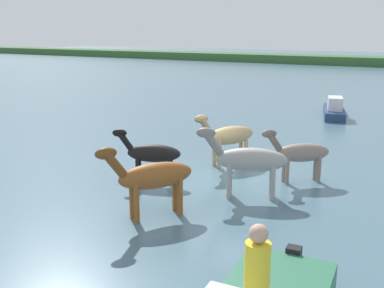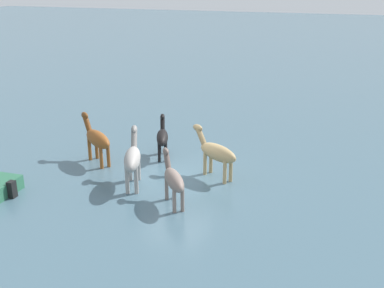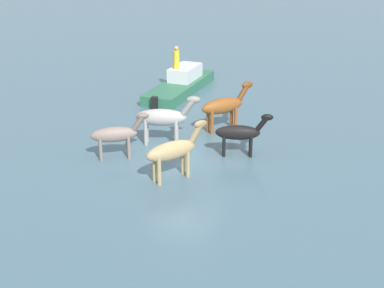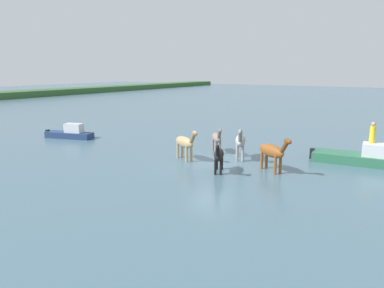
{
  "view_description": "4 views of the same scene",
  "coord_description": "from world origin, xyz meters",
  "px_view_note": "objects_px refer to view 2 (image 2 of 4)",
  "views": [
    {
      "loc": [
        6.45,
        -12.58,
        4.66
      ],
      "look_at": [
        -0.67,
        -0.59,
        1.18
      ],
      "focal_mm": 42.29,
      "sensor_mm": 36.0,
      "label": 1
    },
    {
      "loc": [
        15.6,
        6.94,
        7.42
      ],
      "look_at": [
        -0.69,
        0.34,
        1.16
      ],
      "focal_mm": 43.01,
      "sensor_mm": 36.0,
      "label": 2
    },
    {
      "loc": [
        -8.95,
        16.76,
        8.41
      ],
      "look_at": [
        -0.4,
        0.08,
        0.79
      ],
      "focal_mm": 51.8,
      "sensor_mm": 36.0,
      "label": 3
    },
    {
      "loc": [
        -17.79,
        -10.2,
        5.31
      ],
      "look_at": [
        -0.93,
        0.66,
        1.16
      ],
      "focal_mm": 33.94,
      "sensor_mm": 36.0,
      "label": 4
    }
  ],
  "objects_px": {
    "horse_chestnut_trailing": "(133,158)",
    "horse_pinto_flank": "(97,139)",
    "horse_dark_mare": "(216,152)",
    "horse_lead": "(173,179)",
    "horse_gray_outer": "(162,137)"
  },
  "relations": [
    {
      "from": "horse_chestnut_trailing",
      "to": "horse_lead",
      "type": "xyz_separation_m",
      "value": [
        0.86,
        2.07,
        -0.16
      ]
    },
    {
      "from": "horse_pinto_flank",
      "to": "horse_lead",
      "type": "xyz_separation_m",
      "value": [
        2.36,
        4.62,
        -0.13
      ]
    },
    {
      "from": "horse_pinto_flank",
      "to": "horse_lead",
      "type": "bearing_deg",
      "value": -174.02
    },
    {
      "from": "horse_gray_outer",
      "to": "horse_lead",
      "type": "xyz_separation_m",
      "value": [
        4.03,
        2.35,
        0.03
      ]
    },
    {
      "from": "horse_chestnut_trailing",
      "to": "horse_dark_mare",
      "type": "bearing_deg",
      "value": -78.51
    },
    {
      "from": "horse_lead",
      "to": "horse_pinto_flank",
      "type": "bearing_deg",
      "value": 23.59
    },
    {
      "from": "horse_dark_mare",
      "to": "horse_pinto_flank",
      "type": "distance_m",
      "value": 5.23
    },
    {
      "from": "horse_dark_mare",
      "to": "horse_pinto_flank",
      "type": "relative_size",
      "value": 1.0
    },
    {
      "from": "horse_chestnut_trailing",
      "to": "horse_gray_outer",
      "type": "height_order",
      "value": "horse_chestnut_trailing"
    },
    {
      "from": "horse_dark_mare",
      "to": "horse_pinto_flank",
      "type": "height_order",
      "value": "horse_pinto_flank"
    },
    {
      "from": "horse_dark_mare",
      "to": "horse_lead",
      "type": "xyz_separation_m",
      "value": [
        2.78,
        -0.6,
        -0.11
      ]
    },
    {
      "from": "horse_chestnut_trailing",
      "to": "horse_pinto_flank",
      "type": "bearing_deg",
      "value": 35.19
    },
    {
      "from": "horse_dark_mare",
      "to": "horse_chestnut_trailing",
      "type": "height_order",
      "value": "horse_chestnut_trailing"
    },
    {
      "from": "horse_dark_mare",
      "to": "horse_chestnut_trailing",
      "type": "bearing_deg",
      "value": 64.48
    },
    {
      "from": "horse_dark_mare",
      "to": "horse_gray_outer",
      "type": "height_order",
      "value": "horse_dark_mare"
    }
  ]
}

